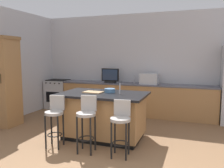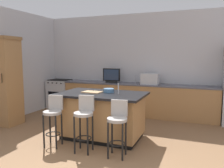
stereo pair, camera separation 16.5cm
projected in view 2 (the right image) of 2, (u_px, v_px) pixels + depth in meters
The scene contains 17 objects.
wall_back at pixel (144, 64), 6.86m from camera, with size 6.71×0.12×2.92m, color #BCBCC1.
wall_left at pixel (3, 65), 5.95m from camera, with size 0.12×4.85×2.92m, color #BCBCC1.
counter_back at pixel (137, 99), 6.67m from camera, with size 4.41×0.62×0.91m.
kitchen_island at pixel (102, 115), 4.81m from camera, with size 1.77×1.11×0.94m.
range_oven at pixel (60, 94), 7.60m from camera, with size 0.73×0.63×0.93m.
cabinet_tower at pixel (7, 80), 5.66m from camera, with size 0.56×0.59×2.15m.
microwave at pixel (150, 79), 6.46m from camera, with size 0.48×0.36×0.30m, color #B7BABF.
tv_monitor at pixel (111, 76), 6.82m from camera, with size 0.53×0.16×0.42m.
sink_faucet_back at pixel (135, 79), 6.72m from camera, with size 0.02×0.02×0.24m, color #B2B2B7.
sink_faucet_island at pixel (118, 89), 4.61m from camera, with size 0.02×0.02×0.22m, color #B2B2B7.
bar_stool_left at pixel (53, 116), 4.36m from camera, with size 0.34×0.36×0.95m.
bar_stool_center at pixel (84, 118), 4.09m from camera, with size 0.34×0.35×0.99m.
bar_stool_right at pixel (118, 124), 3.90m from camera, with size 0.34×0.35×0.95m.
fruit_bowl at pixel (109, 90), 4.83m from camera, with size 0.22×0.22×0.08m, color #3F668C.
cell_phone at pixel (89, 92), 4.86m from camera, with size 0.07×0.15×0.01m, color black.
tv_remote at pixel (95, 91), 5.02m from camera, with size 0.04×0.17×0.02m, color black.
cutting_board at pixel (92, 92), 4.84m from camera, with size 0.39×0.26×0.02m, color #A87F51.
Camera 2 is at (1.64, -2.30, 1.70)m, focal length 37.25 mm.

